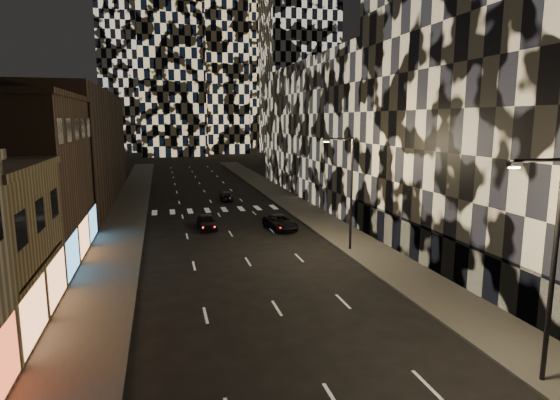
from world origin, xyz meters
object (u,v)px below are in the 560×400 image
streetlight_near (550,256)px  car_dark_midlane (207,222)px  car_dark_oncoming (226,196)px  streetlight_far (349,185)px  car_dark_rightlane (280,222)px

streetlight_near → car_dark_midlane: bearing=108.7°
streetlight_near → car_dark_midlane: size_ratio=2.14×
streetlight_near → car_dark_midlane: 32.50m
streetlight_near → car_dark_oncoming: (-6.22, 46.38, -4.77)m
streetlight_near → car_dark_oncoming: streetlight_near is taller
streetlight_far → car_dark_oncoming: streetlight_far is taller
car_dark_midlane → streetlight_near: bearing=-73.5°
car_dark_rightlane → streetlight_near: bearing=-89.3°
streetlight_far → car_dark_midlane: bearing=134.6°
car_dark_midlane → car_dark_oncoming: bearing=73.2°
streetlight_far → car_dark_oncoming: (-6.22, 26.38, -4.77)m
car_dark_oncoming → car_dark_midlane: bearing=80.2°
car_dark_oncoming → streetlight_far: bearing=108.0°
car_dark_rightlane → streetlight_far: bearing=-74.3°
streetlight_near → car_dark_rightlane: (-3.43, 28.52, -4.66)m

